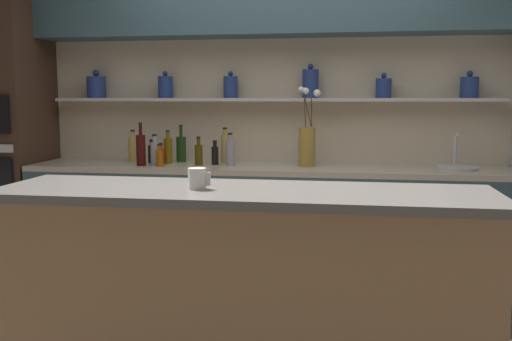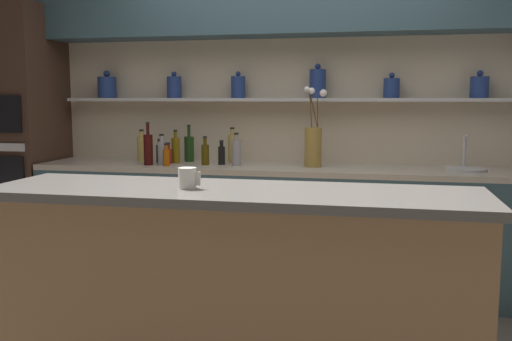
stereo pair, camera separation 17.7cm
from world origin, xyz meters
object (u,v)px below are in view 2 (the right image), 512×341
(bottle_spirit_4, at_px, (162,152))
(bottle_wine_3, at_px, (189,148))
(oven_tower, at_px, (16,141))
(bottle_oil_2, at_px, (205,154))
(bottle_spirit_1, at_px, (142,148))
(sink_fixture, at_px, (466,167))
(bottle_spirit_0, at_px, (236,152))
(bottle_sauce_9, at_px, (166,157))
(coffee_mug, at_px, (188,178))
(bottle_wine_11, at_px, (148,149))
(bottle_oil_5, at_px, (176,150))
(bottle_spirit_8, at_px, (232,148))
(bottle_sauce_6, at_px, (160,153))
(flower_vase, at_px, (313,143))
(bottle_sauce_7, at_px, (168,155))
(bottle_sauce_10, at_px, (222,154))

(bottle_spirit_4, bearing_deg, bottle_wine_3, 64.33)
(oven_tower, relative_size, bottle_oil_2, 9.94)
(oven_tower, xyz_separation_m, bottle_spirit_1, (1.06, 0.09, -0.05))
(sink_fixture, distance_m, bottle_spirit_0, 1.63)
(bottle_sauce_9, distance_m, coffee_mug, 1.72)
(sink_fixture, xyz_separation_m, bottle_wine_11, (-2.29, -0.16, 0.10))
(oven_tower, bearing_deg, bottle_spirit_1, 4.86)
(coffee_mug, bearing_deg, bottle_oil_5, 111.80)
(coffee_mug, bearing_deg, bottle_wine_11, 118.33)
(bottle_spirit_4, height_order, bottle_spirit_8, bottle_spirit_8)
(sink_fixture, relative_size, bottle_oil_2, 1.30)
(bottle_wine_3, xyz_separation_m, bottle_sauce_6, (-0.21, -0.10, -0.03))
(oven_tower, relative_size, bottle_spirit_0, 8.76)
(flower_vase, relative_size, bottle_spirit_8, 2.13)
(bottle_spirit_4, height_order, coffee_mug, bottle_spirit_4)
(bottle_spirit_0, bearing_deg, bottle_spirit_4, -172.67)
(bottle_spirit_8, bearing_deg, bottle_sauce_7, -155.38)
(oven_tower, bearing_deg, sink_fixture, 0.20)
(sink_fixture, xyz_separation_m, bottle_sauce_9, (-2.13, -0.19, 0.05))
(bottle_wine_11, relative_size, coffee_mug, 3.21)
(bottle_oil_2, distance_m, bottle_sauce_9, 0.29)
(bottle_oil_5, bearing_deg, bottle_sauce_6, 173.24)
(bottle_spirit_4, bearing_deg, flower_vase, 6.52)
(bottle_sauce_10, distance_m, coffee_mug, 1.78)
(oven_tower, xyz_separation_m, bottle_sauce_10, (1.74, 0.01, -0.08))
(bottle_spirit_0, distance_m, bottle_sauce_9, 0.52)
(bottle_oil_2, bearing_deg, flower_vase, 4.35)
(oven_tower, xyz_separation_m, coffee_mug, (2.08, -1.74, -0.01))
(bottle_wine_3, distance_m, bottle_sauce_9, 0.33)
(oven_tower, distance_m, bottle_spirit_4, 1.32)
(flower_vase, height_order, bottle_wine_11, flower_vase)
(bottle_spirit_4, distance_m, bottle_spirit_8, 0.55)
(coffee_mug, bearing_deg, bottle_spirit_0, 96.91)
(bottle_sauce_6, bearing_deg, bottle_spirit_0, -7.71)
(bottle_oil_5, height_order, bottle_sauce_7, bottle_oil_5)
(bottle_spirit_4, relative_size, coffee_mug, 2.33)
(oven_tower, height_order, bottle_spirit_0, oven_tower)
(bottle_spirit_0, height_order, bottle_wine_3, bottle_wine_3)
(bottle_sauce_10, bearing_deg, bottle_spirit_1, 172.89)
(bottle_wine_3, distance_m, bottle_wine_11, 0.37)
(sink_fixture, height_order, bottle_oil_2, sink_fixture)
(coffee_mug, bearing_deg, bottle_oil_2, 104.75)
(oven_tower, xyz_separation_m, bottle_sauce_6, (1.23, 0.04, -0.08))
(sink_fixture, distance_m, bottle_spirit_8, 1.72)
(bottle_oil_5, xyz_separation_m, bottle_sauce_9, (0.00, -0.21, -0.03))
(coffee_mug, bearing_deg, sink_fixture, 50.98)
(bottle_spirit_1, bearing_deg, sink_fixture, -1.83)
(bottle_spirit_0, relative_size, bottle_spirit_1, 0.97)
(oven_tower, relative_size, sink_fixture, 7.63)
(bottle_spirit_8, distance_m, bottle_sauce_9, 0.54)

